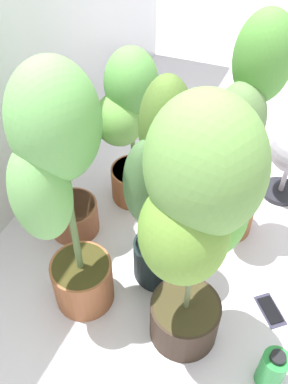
{
  "coord_description": "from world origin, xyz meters",
  "views": [
    {
      "loc": [
        -1.02,
        -0.25,
        1.56
      ],
      "look_at": [
        0.01,
        0.22,
        0.38
      ],
      "focal_mm": 41.39,
      "sensor_mm": 36.0,
      "label": 1
    }
  ],
  "objects": [
    {
      "name": "potted_plant_front_left",
      "position": [
        -0.26,
        -0.06,
        0.64
      ],
      "size": [
        0.42,
        0.4,
        1.04
      ],
      "color": "#34251B",
      "rests_on": "ground"
    },
    {
      "name": "cell_phone",
      "position": [
        -0.04,
        -0.34,
        0.0
      ],
      "size": [
        0.15,
        0.15,
        0.01
      ],
      "rotation": [
        0.0,
        0.0,
        -0.84
      ],
      "color": "#313044",
      "rests_on": "ground"
    },
    {
      "name": "potted_plant_front_right",
      "position": [
        0.28,
        -0.06,
        0.58
      ],
      "size": [
        0.3,
        0.24,
        1.0
      ],
      "color": "brown",
      "rests_on": "ground"
    },
    {
      "name": "nutrient_bottle",
      "position": [
        -0.3,
        -0.39,
        0.09
      ],
      "size": [
        0.09,
        0.09,
        0.19
      ],
      "color": "#288D3C",
      "rests_on": "ground"
    },
    {
      "name": "potted_plant_center",
      "position": [
        -0.07,
        0.13,
        0.48
      ],
      "size": [
        0.3,
        0.24,
        0.92
      ],
      "color": "black",
      "rests_on": "ground"
    },
    {
      "name": "potted_plant_back_right",
      "position": [
        0.29,
        0.41,
        0.44
      ],
      "size": [
        0.33,
        0.31,
        0.77
      ],
      "color": "#995833",
      "rests_on": "ground"
    },
    {
      "name": "potted_plant_back_center",
      "position": [
        0.0,
        0.56,
        0.46
      ],
      "size": [
        0.39,
        0.31,
        0.78
      ],
      "color": "#955538",
      "rests_on": "ground"
    },
    {
      "name": "potted_plant_back_left",
      "position": [
        -0.3,
        0.35,
        0.62
      ],
      "size": [
        0.37,
        0.3,
        1.04
      ],
      "color": "#9B5834",
      "rests_on": "ground"
    },
    {
      "name": "ground_plane",
      "position": [
        0.0,
        0.0,
        0.0
      ],
      "size": [
        8.0,
        8.0,
        0.0
      ],
      "primitive_type": "plane",
      "color": "silver",
      "rests_on": "ground"
    }
  ]
}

